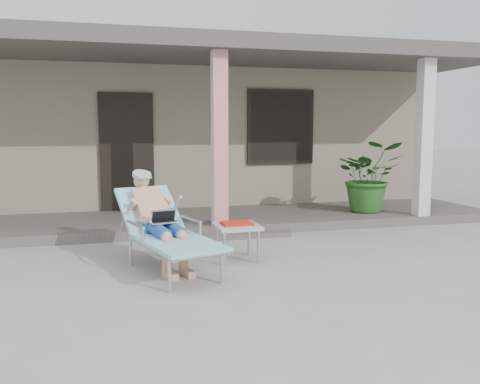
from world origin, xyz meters
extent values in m
plane|color=#9E9E99|center=(0.00, 0.00, 0.00)|extent=(60.00, 60.00, 0.00)
cube|color=gray|center=(0.00, 6.50, 1.50)|extent=(10.00, 5.00, 3.00)
cube|color=#474442|center=(0.00, 6.50, 3.15)|extent=(10.40, 5.40, 0.30)
cube|color=black|center=(-1.30, 3.97, 1.20)|extent=(0.95, 0.06, 2.10)
cube|color=black|center=(1.60, 3.97, 1.65)|extent=(1.20, 0.06, 1.30)
cube|color=black|center=(1.60, 3.96, 1.65)|extent=(1.32, 0.05, 1.42)
cube|color=#605B56|center=(0.00, 3.00, 0.07)|extent=(10.00, 2.00, 0.15)
cube|color=red|center=(0.00, 2.15, 1.45)|extent=(0.22, 0.22, 2.61)
cube|color=silver|center=(3.50, 2.15, 1.45)|extent=(0.22, 0.22, 2.61)
cube|color=#474442|center=(0.00, 3.00, 2.88)|extent=(10.00, 2.30, 0.24)
cube|color=#605B56|center=(0.00, 1.85, 0.04)|extent=(2.00, 0.30, 0.07)
cylinder|color=#B7B7BC|center=(-1.08, -0.44, 0.18)|extent=(0.04, 0.04, 0.35)
cylinder|color=#B7B7BC|center=(-0.51, -0.27, 0.18)|extent=(0.04, 0.04, 0.35)
cylinder|color=#B7B7BC|center=(-1.41, 0.67, 0.18)|extent=(0.04, 0.04, 0.35)
cylinder|color=#B7B7BC|center=(-0.84, 0.84, 0.18)|extent=(0.04, 0.04, 0.35)
cube|color=#B7B7BC|center=(-0.92, 0.06, 0.37)|extent=(0.90, 1.28, 0.03)
cube|color=#9BF1EE|center=(-0.92, 0.06, 0.39)|extent=(1.00, 1.34, 0.04)
cube|color=#B7B7BC|center=(-1.16, 0.87, 0.59)|extent=(0.73, 0.70, 0.47)
cube|color=#9BF1EE|center=(-1.16, 0.87, 0.62)|extent=(0.84, 0.79, 0.53)
cylinder|color=#B2B2B4|center=(-1.24, 1.13, 1.04)|extent=(0.29, 0.29, 0.12)
cube|color=silver|center=(-1.04, 0.45, 0.55)|extent=(0.37, 0.30, 0.22)
cube|color=#B6B7B1|center=(-0.12, 0.61, 0.42)|extent=(0.54, 0.54, 0.04)
cylinder|color=#B7B7BC|center=(-0.33, 0.40, 0.20)|extent=(0.04, 0.04, 0.40)
cylinder|color=#B7B7BC|center=(0.09, 0.40, 0.20)|extent=(0.04, 0.04, 0.40)
cylinder|color=#B7B7BC|center=(-0.33, 0.82, 0.20)|extent=(0.04, 0.04, 0.40)
cylinder|color=#B7B7BC|center=(0.09, 0.82, 0.20)|extent=(0.04, 0.04, 0.40)
cube|color=red|center=(-0.12, 0.61, 0.46)|extent=(0.38, 0.29, 0.03)
cube|color=black|center=(-0.12, 0.75, 0.45)|extent=(0.37, 0.03, 0.04)
imported|color=#26591E|center=(2.83, 2.72, 0.78)|extent=(1.38, 1.29, 1.26)
camera|label=1|loc=(-1.64, -5.33, 1.62)|focal=38.00mm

